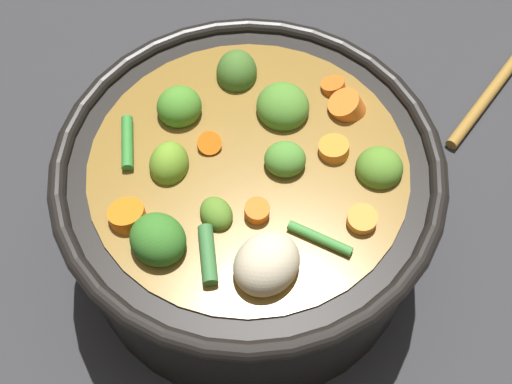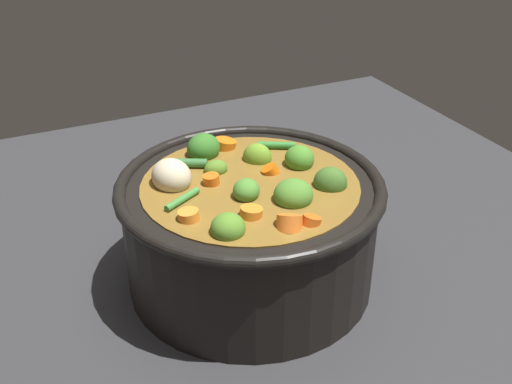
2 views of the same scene
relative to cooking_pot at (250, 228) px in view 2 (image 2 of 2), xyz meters
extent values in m
plane|color=#2D2D30|center=(0.00, 0.00, -0.07)|extent=(1.10, 1.10, 0.00)
cylinder|color=black|center=(0.00, 0.00, -0.01)|extent=(0.29, 0.29, 0.13)
torus|color=black|center=(0.00, 0.00, 0.06)|extent=(0.31, 0.31, 0.01)
cylinder|color=brown|center=(0.00, 0.00, 0.00)|extent=(0.25, 0.25, 0.12)
ellipsoid|color=#48882A|center=(0.02, -0.07, 0.07)|extent=(0.04, 0.04, 0.03)
ellipsoid|color=#56892A|center=(-0.08, 0.06, 0.06)|extent=(0.05, 0.05, 0.03)
ellipsoid|color=#558228|center=(0.04, 0.02, 0.06)|extent=(0.02, 0.03, 0.02)
ellipsoid|color=#426D29|center=(-0.04, -0.08, 0.06)|extent=(0.05, 0.05, 0.04)
ellipsoid|color=#4D8A32|center=(-0.02, 0.02, 0.07)|extent=(0.04, 0.04, 0.03)
ellipsoid|color=#4E872E|center=(-0.05, -0.03, 0.07)|extent=(0.04, 0.04, 0.03)
ellipsoid|color=#357426|center=(0.09, 0.02, 0.07)|extent=(0.05, 0.05, 0.04)
ellipsoid|color=olive|center=(0.05, -0.03, 0.06)|extent=(0.05, 0.05, 0.03)
cylinder|color=orange|center=(-0.04, 0.09, 0.06)|extent=(0.03, 0.03, 0.02)
cylinder|color=orange|center=(-0.06, 0.03, 0.06)|extent=(0.03, 0.03, 0.02)
cylinder|color=orange|center=(-0.10, -0.02, 0.06)|extent=(0.03, 0.03, 0.02)
cylinder|color=orange|center=(-0.10, 0.00, 0.06)|extent=(0.04, 0.04, 0.03)
cylinder|color=orange|center=(0.10, -0.01, 0.06)|extent=(0.03, 0.03, 0.02)
cylinder|color=orange|center=(0.02, 0.04, 0.06)|extent=(0.02, 0.02, 0.02)
cylinder|color=orange|center=(0.01, -0.03, 0.06)|extent=(0.03, 0.03, 0.02)
ellipsoid|color=beige|center=(0.04, 0.08, 0.07)|extent=(0.06, 0.05, 0.04)
cylinder|color=#338032|center=(0.07, -0.07, 0.06)|extent=(0.03, 0.05, 0.01)
cylinder|color=#40893A|center=(-0.01, 0.08, 0.06)|extent=(0.03, 0.05, 0.01)
cylinder|color=#377138|center=(0.07, 0.05, 0.06)|extent=(0.03, 0.04, 0.01)
camera|label=1|loc=(0.16, 0.24, 0.50)|focal=48.33mm
camera|label=2|loc=(-0.56, 0.25, 0.40)|focal=43.66mm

